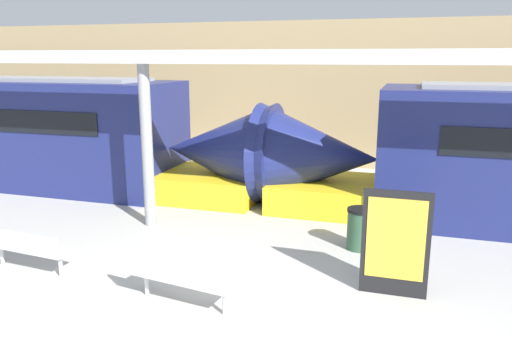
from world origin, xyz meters
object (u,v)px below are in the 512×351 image
Objects in this scene: bench_near at (181,277)px; support_column_near at (147,147)px; bench_far at (25,246)px; trash_bin at (360,229)px; poster_board at (395,243)px.

support_column_near is (-2.37, 3.34, 1.33)m from bench_near.
bench_far is 0.49× the size of support_column_near.
trash_bin is at bearing 62.42° from bench_near.
trash_bin reaches higher than bench_near.
trash_bin is 2.07m from poster_board.
bench_far is at bearing -177.50° from bench_near.
bench_far is 1.02× the size of poster_board.
bench_near is at bearing -54.60° from support_column_near.
poster_board is 5.90m from support_column_near.
bench_far is at bearing -152.65° from trash_bin.
bench_far is 6.31m from trash_bin.
support_column_near is (0.84, 2.99, 1.33)m from bench_far.
poster_board is 0.48× the size of support_column_near.
trash_bin is 0.23× the size of support_column_near.
bench_near is 2.20× the size of trash_bin.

